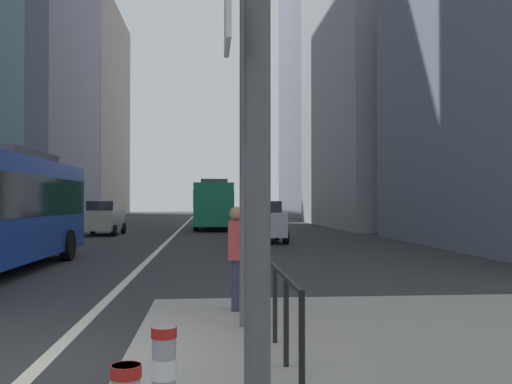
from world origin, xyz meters
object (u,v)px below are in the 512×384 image
at_px(bollard_right, 164,376).
at_px(pedestrian_waiting, 236,253).
at_px(car_oncoming_mid, 103,218).
at_px(city_bus_red_receding, 215,203).
at_px(car_receding_near, 262,221).

distance_m(bollard_right, pedestrian_waiting, 5.03).
bearing_deg(bollard_right, car_oncoming_mid, 101.17).
bearing_deg(city_bus_red_receding, car_oncoming_mid, -130.48).
bearing_deg(bollard_right, pedestrian_waiting, 80.98).
height_order(car_oncoming_mid, pedestrian_waiting, car_oncoming_mid).
bearing_deg(car_receding_near, city_bus_red_receding, 98.36).
bearing_deg(car_oncoming_mid, car_receding_near, -36.69).
height_order(bollard_right, pedestrian_waiting, pedestrian_waiting).
xyz_separation_m(city_bus_red_receding, bollard_right, (-0.81, -36.40, -1.22)).
xyz_separation_m(car_receding_near, bollard_right, (-2.86, -22.42, -0.38)).
distance_m(car_receding_near, bollard_right, 22.60).
bearing_deg(car_oncoming_mid, city_bus_red_receding, 49.52).
relative_size(city_bus_red_receding, pedestrian_waiting, 6.85).
height_order(car_oncoming_mid, car_receding_near, same).
relative_size(car_receding_near, pedestrian_waiting, 2.52).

